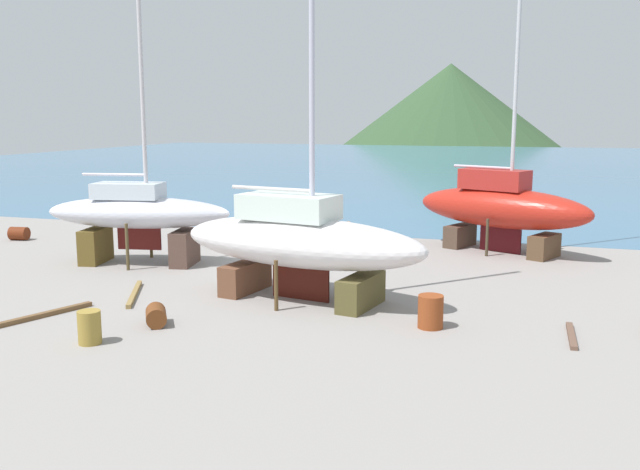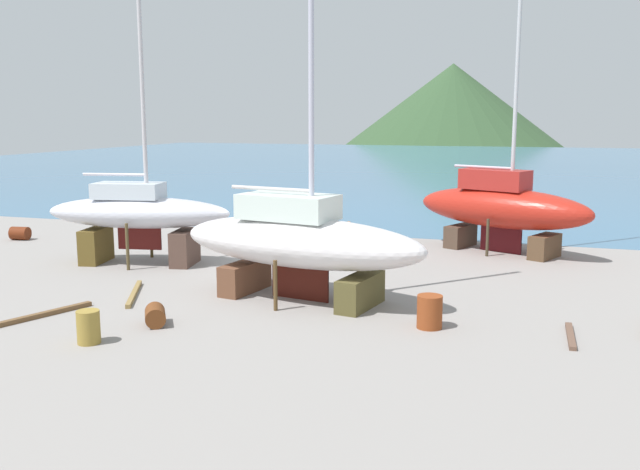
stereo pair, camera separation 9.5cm
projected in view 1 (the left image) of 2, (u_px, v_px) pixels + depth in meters
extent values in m
plane|color=gray|center=(217.00, 288.00, 22.99)|extent=(45.95, 45.95, 0.00)
cube|color=teal|center=(454.00, 164.00, 82.77)|extent=(130.54, 104.30, 0.01)
cone|color=#314D2D|center=(449.00, 142.00, 155.34)|extent=(90.75, 90.75, 34.13)
cube|color=brown|center=(361.00, 292.00, 20.59)|extent=(1.06, 2.19, 0.96)
cube|color=brown|center=(245.00, 277.00, 22.47)|extent=(1.06, 2.19, 0.96)
cylinder|color=brown|center=(322.00, 267.00, 22.75)|extent=(0.12, 0.12, 1.49)
cylinder|color=brown|center=(276.00, 286.00, 20.23)|extent=(0.12, 0.12, 1.49)
ellipsoid|color=silver|center=(300.00, 242.00, 21.31)|extent=(8.50, 4.02, 1.52)
cube|color=#45140D|center=(301.00, 283.00, 21.53)|extent=(1.94, 0.42, 1.07)
cube|color=silver|center=(289.00, 207.00, 21.32)|extent=(3.17, 2.07, 0.76)
cylinder|color=silver|center=(312.00, 21.00, 20.04)|extent=(0.17, 0.17, 11.62)
cylinder|color=beige|center=(271.00, 189.00, 21.51)|extent=(2.83, 0.62, 0.12)
cube|color=brown|center=(185.00, 248.00, 26.53)|extent=(1.00, 1.83, 1.32)
cube|color=brown|center=(96.00, 246.00, 26.98)|extent=(1.00, 1.83, 1.32)
cylinder|color=brown|center=(151.00, 236.00, 27.88)|extent=(0.12, 0.12, 1.74)
cylinder|color=brown|center=(127.00, 247.00, 25.56)|extent=(0.12, 0.12, 1.74)
ellipsoid|color=silver|center=(138.00, 213.00, 26.53)|extent=(7.39, 3.41, 1.19)
cube|color=#541512|center=(139.00, 239.00, 26.70)|extent=(1.69, 0.39, 0.83)
cube|color=silver|center=(128.00, 191.00, 26.44)|extent=(2.75, 1.74, 0.60)
cylinder|color=silver|center=(141.00, 67.00, 25.59)|extent=(0.16, 0.16, 9.72)
cylinder|color=#BBB6C1|center=(114.00, 175.00, 26.40)|extent=(2.47, 0.56, 0.11)
cube|color=brown|center=(544.00, 246.00, 27.82)|extent=(1.32, 1.82, 0.94)
cube|color=#4B382B|center=(460.00, 236.00, 30.31)|extent=(1.32, 1.82, 0.94)
cylinder|color=#4F2E25|center=(513.00, 231.00, 29.87)|extent=(0.12, 0.12, 1.52)
cylinder|color=#423726|center=(487.00, 238.00, 28.16)|extent=(0.12, 0.12, 1.52)
ellipsoid|color=#B32418|center=(502.00, 208.00, 28.83)|extent=(7.84, 5.01, 1.65)
cube|color=#4E1014|center=(500.00, 241.00, 29.07)|extent=(1.71, 0.81, 1.16)
cube|color=#AD2721|center=(494.00, 179.00, 28.89)|extent=(3.03, 2.26, 0.83)
cylinder|color=silver|center=(518.00, 51.00, 27.53)|extent=(0.16, 0.16, 11.05)
cylinder|color=silver|center=(482.00, 167.00, 29.18)|extent=(2.49, 1.18, 0.11)
cube|color=#3A7754|center=(348.00, 253.00, 26.88)|extent=(0.35, 0.22, 0.82)
cube|color=navy|center=(348.00, 234.00, 26.76)|extent=(0.45, 0.26, 0.59)
sphere|color=#996743|center=(349.00, 224.00, 26.69)|extent=(0.22, 0.22, 0.22)
cylinder|color=brown|center=(431.00, 312.00, 18.61)|extent=(0.88, 0.88, 0.89)
cylinder|color=brown|center=(156.00, 315.00, 18.86)|extent=(0.93, 1.03, 0.55)
cylinder|color=olive|center=(89.00, 327.00, 17.32)|extent=(0.61, 0.61, 0.84)
cylinder|color=#612510|center=(19.00, 233.00, 31.93)|extent=(0.88, 0.71, 0.60)
cube|color=brown|center=(571.00, 336.00, 17.85)|extent=(0.22, 2.14, 0.10)
cube|color=olive|center=(134.00, 294.00, 22.00)|extent=(1.51, 2.88, 0.13)
cube|color=brown|center=(44.00, 315.00, 19.68)|extent=(1.22, 2.89, 0.13)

